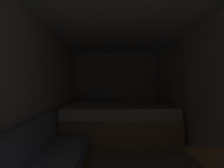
# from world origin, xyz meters

# --- Properties ---
(ground_plane) EXTENTS (6.99, 6.99, 0.00)m
(ground_plane) POSITION_xyz_m (0.00, 1.75, 0.00)
(ground_plane) COLOR #A39984
(wall_back) EXTENTS (2.47, 0.05, 2.09)m
(wall_back) POSITION_xyz_m (0.00, 4.27, 1.05)
(wall_back) COLOR beige
(wall_back) RESTS_ON ground
(wall_left) EXTENTS (0.05, 4.99, 2.09)m
(wall_left) POSITION_xyz_m (-1.21, 1.75, 1.05)
(wall_left) COLOR beige
(wall_left) RESTS_ON ground
(wall_right) EXTENTS (0.05, 4.99, 2.09)m
(wall_right) POSITION_xyz_m (1.21, 1.75, 1.05)
(wall_right) COLOR beige
(wall_right) RESTS_ON ground
(ceiling_slab) EXTENTS (2.47, 4.99, 0.05)m
(ceiling_slab) POSITION_xyz_m (0.00, 1.75, 2.12)
(ceiling_slab) COLOR white
(ceiling_slab) RESTS_ON wall_left
(bed) EXTENTS (2.25, 1.92, 0.91)m
(bed) POSITION_xyz_m (-0.01, 3.25, 0.37)
(bed) COLOR tan
(bed) RESTS_ON ground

